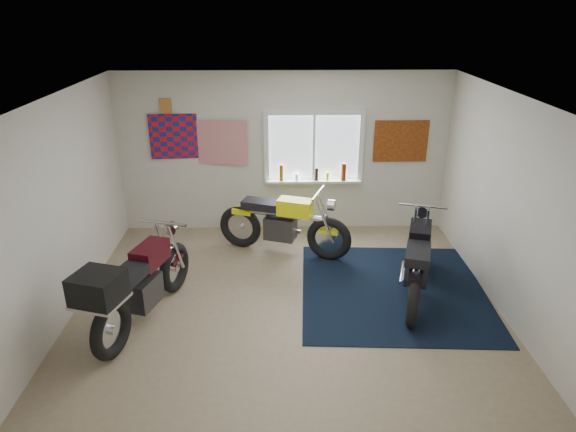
{
  "coord_description": "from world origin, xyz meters",
  "views": [
    {
      "loc": [
        -0.11,
        -5.82,
        3.71
      ],
      "look_at": [
        0.02,
        0.4,
        1.09
      ],
      "focal_mm": 32.0,
      "sensor_mm": 36.0,
      "label": 1
    }
  ],
  "objects_px": {
    "black_chrome_bike": "(417,262)",
    "maroon_tourer": "(136,286)",
    "navy_rug": "(393,290)",
    "yellow_triumph": "(283,225)"
  },
  "relations": [
    {
      "from": "black_chrome_bike",
      "to": "maroon_tourer",
      "type": "relative_size",
      "value": 0.97
    },
    {
      "from": "navy_rug",
      "to": "yellow_triumph",
      "type": "bearing_deg",
      "value": 141.66
    },
    {
      "from": "maroon_tourer",
      "to": "yellow_triumph",
      "type": "bearing_deg",
      "value": -24.74
    },
    {
      "from": "yellow_triumph",
      "to": "black_chrome_bike",
      "type": "bearing_deg",
      "value": -16.79
    },
    {
      "from": "navy_rug",
      "to": "yellow_triumph",
      "type": "height_order",
      "value": "yellow_triumph"
    },
    {
      "from": "yellow_triumph",
      "to": "black_chrome_bike",
      "type": "distance_m",
      "value": 2.19
    },
    {
      "from": "yellow_triumph",
      "to": "black_chrome_bike",
      "type": "relative_size",
      "value": 1.0
    },
    {
      "from": "navy_rug",
      "to": "black_chrome_bike",
      "type": "relative_size",
      "value": 1.24
    },
    {
      "from": "navy_rug",
      "to": "maroon_tourer",
      "type": "bearing_deg",
      "value": -166.5
    },
    {
      "from": "black_chrome_bike",
      "to": "maroon_tourer",
      "type": "bearing_deg",
      "value": 117.9
    }
  ]
}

